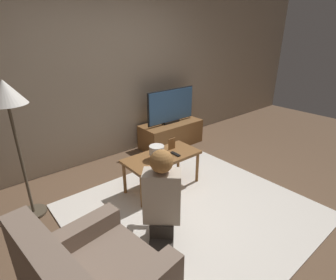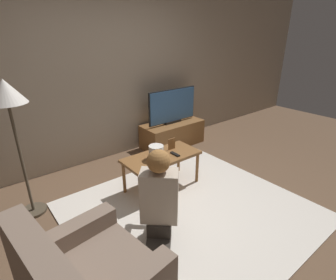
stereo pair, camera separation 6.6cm
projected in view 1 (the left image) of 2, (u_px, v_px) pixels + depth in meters
The scene contains 11 objects.
ground_plane at pixel (192, 211), 2.99m from camera, with size 10.00×10.00×0.00m, color brown.
wall_back at pixel (103, 75), 3.86m from camera, with size 10.00×0.06×2.60m.
rug at pixel (192, 211), 2.99m from camera, with size 2.50×2.32×0.02m.
tv_stand at pixel (171, 134), 4.66m from camera, with size 1.11×0.49×0.42m.
tv at pixel (171, 106), 4.47m from camera, with size 0.97×0.08×0.59m.
coffee_table at pixel (162, 159), 3.28m from camera, with size 0.97×0.46×0.47m.
floor_lamp at pixel (8, 104), 2.47m from camera, with size 0.37×0.37×1.50m.
person_kneeling at pixel (162, 199), 2.37m from camera, with size 0.73×0.77×0.97m.
picture_frame at pixel (172, 144), 3.41m from camera, with size 0.11×0.01×0.15m.
table_lamp at pixel (157, 151), 3.14m from camera, with size 0.18×0.18×0.17m.
remote at pixel (175, 154), 3.28m from camera, with size 0.04×0.15×0.02m.
Camera 1 is at (-1.77, -1.71, 1.90)m, focal length 28.00 mm.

